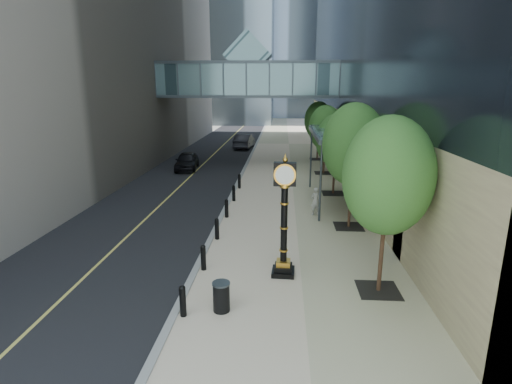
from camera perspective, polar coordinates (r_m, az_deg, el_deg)
ground at (r=11.81m, az=2.13°, el=-20.50°), size 320.00×320.00×0.00m
road at (r=50.63m, az=-4.45°, el=6.92°), size 8.00×180.00×0.02m
sidewalk at (r=50.12m, az=4.71°, el=6.85°), size 8.00×180.00×0.06m
curb at (r=50.21m, az=0.10°, el=6.92°), size 0.25×180.00×0.07m
skywalk at (r=37.80m, az=-1.12°, el=16.05°), size 17.00×4.20×5.80m
entrance_canopy at (r=24.01m, az=11.69°, el=8.13°), size 3.00×8.00×4.38m
bollard_row at (r=19.90m, az=-4.86°, el=-3.81°), size 0.20×16.20×0.90m
street_trees at (r=24.96m, az=11.66°, el=7.71°), size 2.97×28.79×6.10m
street_clock at (r=14.49m, az=4.03°, el=-4.82°), size 0.87×0.87×4.42m
trash_bin at (r=12.81m, az=-4.97°, el=-14.79°), size 0.66×0.66×0.90m
pedestrian at (r=21.92m, az=8.49°, el=-1.29°), size 0.66×0.54×1.55m
car_near at (r=34.61m, az=-9.85°, el=4.40°), size 2.15×4.48×1.48m
car_far at (r=46.44m, az=-1.69°, el=7.28°), size 2.15×5.05×1.62m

